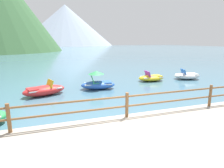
{
  "coord_description": "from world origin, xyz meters",
  "views": [
    {
      "loc": [
        -2.69,
        -4.69,
        3.2
      ],
      "look_at": [
        0.57,
        5.0,
        0.9
      ],
      "focal_mm": 30.51,
      "sensor_mm": 36.0,
      "label": 1
    }
  ],
  "objects": [
    {
      "name": "ground_plane",
      "position": [
        0.0,
        40.0,
        0.0
      ],
      "size": [
        200.0,
        200.0,
        0.0
      ],
      "primitive_type": "plane",
      "color": "#477084"
    },
    {
      "name": "distant_peak",
      "position": [
        11.62,
        146.16,
        14.68
      ],
      "size": [
        69.61,
        69.61,
        29.36
      ],
      "primitive_type": "cone",
      "color": "#93A3B7",
      "rests_on": "ground"
    },
    {
      "name": "pedal_boat_4",
      "position": [
        8.62,
        8.57,
        0.29
      ],
      "size": [
        2.46,
        1.89,
        0.88
      ],
      "color": "white",
      "rests_on": "ground"
    },
    {
      "name": "pedal_boat_1",
      "position": [
        -3.03,
        7.17,
        0.31
      ],
      "size": [
        2.74,
        1.89,
        0.91
      ],
      "color": "red",
      "rests_on": "ground"
    },
    {
      "name": "pedal_boat_0",
      "position": [
        0.45,
        7.66,
        0.41
      ],
      "size": [
        2.47,
        1.48,
        1.25
      ],
      "color": "blue",
      "rests_on": "ground"
    },
    {
      "name": "pedal_boat_3",
      "position": [
        5.29,
        8.86,
        0.26
      ],
      "size": [
        2.2,
        1.28,
        0.84
      ],
      "color": "yellow",
      "rests_on": "ground"
    },
    {
      "name": "dock_railing",
      "position": [
        0.0,
        1.55,
        0.98
      ],
      "size": [
        23.92,
        0.12,
        0.95
      ],
      "color": "brown",
      "rests_on": "promenade_dock"
    }
  ]
}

